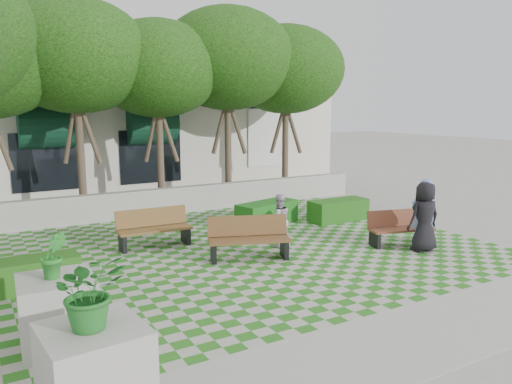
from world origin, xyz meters
TOP-DOWN VIEW (x-y plane):
  - ground at (0.00, 0.00)m, footprint 90.00×90.00m
  - lawn at (0.00, 1.00)m, footprint 12.00×12.00m
  - sidewalk_south at (0.00, -4.70)m, footprint 16.00×2.00m
  - retaining_wall at (0.00, 6.20)m, footprint 15.00×0.36m
  - bench_east at (3.74, -0.63)m, footprint 1.85×1.02m
  - bench_mid at (-0.39, 0.33)m, footprint 2.07×1.30m
  - bench_west at (-2.04, 2.52)m, footprint 1.94×0.71m
  - hedge_east at (4.13, 2.41)m, footprint 1.98×0.80m
  - hedge_midright at (1.85, 3.12)m, footprint 2.19×1.30m
  - hedge_west at (-5.22, 0.76)m, footprint 1.85×0.75m
  - planter_front at (-5.08, -4.23)m, footprint 1.24×1.24m
  - planter_back at (-5.15, -2.09)m, footprint 1.16×1.16m
  - person_blue at (3.93, -1.22)m, footprint 0.78×0.63m
  - person_dark at (3.78, -1.39)m, footprint 0.95×0.69m
  - person_white at (0.80, 0.84)m, footprint 0.77×0.65m
  - tree_row at (-1.86, 5.95)m, footprint 17.70×13.40m
  - building at (0.93, 14.08)m, footprint 18.00×8.92m

SIDE VIEW (x-z plane):
  - ground at x=0.00m, z-range 0.00..0.00m
  - sidewalk_south at x=0.00m, z-range 0.00..0.01m
  - lawn at x=0.00m, z-range 0.01..0.01m
  - hedge_west at x=-5.22m, z-range 0.00..0.65m
  - hedge_east at x=4.13m, z-range 0.00..0.69m
  - hedge_midright at x=1.85m, z-range 0.00..0.72m
  - bench_east at x=3.74m, z-range -0.02..0.91m
  - retaining_wall at x=0.00m, z-range 0.00..0.90m
  - bench_west at x=-2.04m, z-range -0.02..0.99m
  - bench_mid at x=-0.39m, z-range -0.02..1.01m
  - planter_back at x=-5.15m, z-range -0.30..1.53m
  - person_white at x=0.80m, z-range 0.00..1.42m
  - planter_front at x=-5.08m, z-range -0.19..1.84m
  - person_dark at x=3.78m, z-range 0.00..1.80m
  - person_blue at x=3.93m, z-range 0.00..1.85m
  - building at x=0.93m, z-range -0.06..5.09m
  - tree_row at x=-1.86m, z-range 1.47..8.88m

